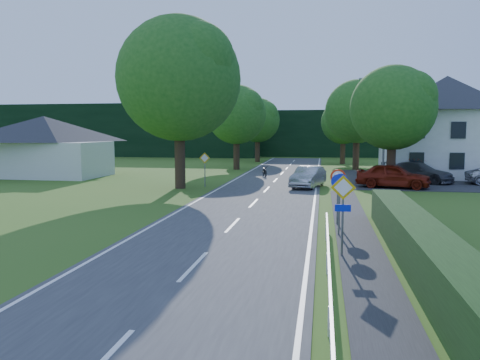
% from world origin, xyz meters
% --- Properties ---
extents(road, '(7.00, 80.00, 0.04)m').
position_xyz_m(road, '(0.00, 20.00, 0.02)').
color(road, '#38383B').
rests_on(road, ground).
extents(footpath, '(1.50, 44.00, 0.04)m').
position_xyz_m(footpath, '(4.95, 2.00, 0.02)').
color(footpath, '#252528').
rests_on(footpath, ground).
extents(parking_pad, '(14.00, 16.00, 0.04)m').
position_xyz_m(parking_pad, '(12.00, 33.00, 0.02)').
color(parking_pad, '#252528').
rests_on(parking_pad, ground).
extents(line_edge_left, '(0.12, 80.00, 0.01)m').
position_xyz_m(line_edge_left, '(-3.25, 20.00, 0.04)').
color(line_edge_left, white).
rests_on(line_edge_left, road).
extents(line_edge_right, '(0.12, 80.00, 0.01)m').
position_xyz_m(line_edge_right, '(3.25, 20.00, 0.04)').
color(line_edge_right, white).
rests_on(line_edge_right, road).
extents(line_centre, '(0.12, 80.00, 0.01)m').
position_xyz_m(line_centre, '(0.00, 20.00, 0.04)').
color(line_centre, white).
rests_on(line_centre, road).
extents(tree_main, '(9.40, 9.40, 11.64)m').
position_xyz_m(tree_main, '(-6.00, 24.00, 5.82)').
color(tree_main, '#1E5519').
rests_on(tree_main, ground).
extents(tree_left_far, '(7.00, 7.00, 8.58)m').
position_xyz_m(tree_left_far, '(-5.00, 40.00, 4.29)').
color(tree_left_far, '#1E5519').
rests_on(tree_left_far, ground).
extents(tree_right_far, '(7.40, 7.40, 9.09)m').
position_xyz_m(tree_right_far, '(7.00, 42.00, 4.54)').
color(tree_right_far, '#1E5519').
rests_on(tree_right_far, ground).
extents(tree_left_back, '(6.60, 6.60, 8.07)m').
position_xyz_m(tree_left_back, '(-4.50, 52.00, 4.04)').
color(tree_left_back, '#1E5519').
rests_on(tree_left_back, ground).
extents(tree_right_back, '(6.20, 6.20, 7.56)m').
position_xyz_m(tree_right_back, '(6.00, 50.00, 3.78)').
color(tree_right_back, '#1E5519').
rests_on(tree_right_back, ground).
extents(tree_right_mid, '(7.00, 7.00, 8.58)m').
position_xyz_m(tree_right_mid, '(8.50, 28.00, 4.29)').
color(tree_right_mid, '#1E5519').
rests_on(tree_right_mid, ground).
extents(treeline_left, '(44.00, 6.00, 8.00)m').
position_xyz_m(treeline_left, '(-28.00, 62.00, 4.00)').
color(treeline_left, black).
rests_on(treeline_left, ground).
extents(treeline_right, '(30.00, 5.00, 7.00)m').
position_xyz_m(treeline_right, '(8.00, 66.00, 3.50)').
color(treeline_right, black).
rests_on(treeline_right, ground).
extents(bungalow_left, '(11.00, 6.50, 5.20)m').
position_xyz_m(bungalow_left, '(-20.00, 30.00, 2.71)').
color(bungalow_left, silver).
rests_on(bungalow_left, ground).
extents(house_white, '(10.60, 8.40, 8.60)m').
position_xyz_m(house_white, '(14.00, 36.00, 4.41)').
color(house_white, silver).
rests_on(house_white, ground).
extents(streetlight, '(2.03, 0.18, 8.00)m').
position_xyz_m(streetlight, '(8.06, 30.00, 4.46)').
color(streetlight, slate).
rests_on(streetlight, ground).
extents(sign_priority_right, '(0.78, 0.09, 2.59)m').
position_xyz_m(sign_priority_right, '(4.30, 7.98, 1.80)').
color(sign_priority_right, slate).
rests_on(sign_priority_right, ground).
extents(sign_roundabout, '(0.64, 0.08, 2.37)m').
position_xyz_m(sign_roundabout, '(4.30, 10.98, 1.67)').
color(sign_roundabout, slate).
rests_on(sign_roundabout, ground).
extents(sign_speed_limit, '(0.64, 0.11, 2.37)m').
position_xyz_m(sign_speed_limit, '(4.30, 12.97, 1.77)').
color(sign_speed_limit, slate).
rests_on(sign_speed_limit, ground).
extents(sign_priority_left, '(0.78, 0.09, 2.44)m').
position_xyz_m(sign_priority_left, '(-4.50, 24.98, 1.72)').
color(sign_priority_left, slate).
rests_on(sign_priority_left, ground).
extents(moving_car, '(2.51, 4.63, 1.45)m').
position_xyz_m(moving_car, '(2.70, 25.75, 0.76)').
color(moving_car, '#B5B5BA').
rests_on(moving_car, road).
extents(motorcycle, '(1.15, 2.00, 0.99)m').
position_xyz_m(motorcycle, '(-1.20, 32.73, 0.54)').
color(motorcycle, black).
rests_on(motorcycle, road).
extents(parked_car_red, '(5.24, 3.09, 1.67)m').
position_xyz_m(parked_car_red, '(8.46, 26.50, 0.88)').
color(parked_car_red, maroon).
rests_on(parked_car_red, parking_pad).
extents(parked_car_silver_a, '(4.88, 2.53, 1.53)m').
position_xyz_m(parked_car_silver_a, '(11.18, 35.73, 0.81)').
color(parked_car_silver_a, '#B3B4B8').
rests_on(parked_car_silver_a, parking_pad).
extents(parked_car_grey, '(5.55, 4.58, 1.51)m').
position_xyz_m(parked_car_grey, '(10.85, 30.43, 0.80)').
color(parked_car_grey, '#47464B').
rests_on(parked_car_grey, parking_pad).
extents(parasol, '(2.16, 2.20, 1.86)m').
position_xyz_m(parasol, '(10.85, 32.23, 0.97)').
color(parasol, red).
rests_on(parasol, parking_pad).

